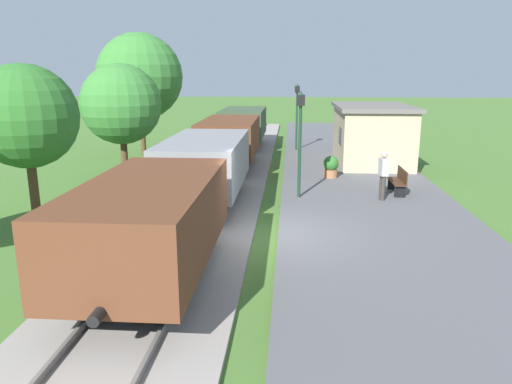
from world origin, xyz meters
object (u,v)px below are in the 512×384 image
person_waiting (383,173)px  lamp_post_near (300,125)px  station_hut (371,134)px  bench_down_platform (360,141)px  bench_near_hut (399,181)px  potted_planter (331,166)px  freight_train (220,152)px  tree_field_left (140,77)px  lamp_post_far (297,104)px  tree_trackside_far (121,104)px  tree_trackside_mid (26,117)px

person_waiting → lamp_post_near: (-2.86, 0.18, 1.62)m
station_hut → bench_down_platform: station_hut is taller
bench_near_hut → lamp_post_near: lamp_post_near is taller
potted_planter → freight_train: bearing=-172.3°
tree_field_left → lamp_post_far: bearing=7.2°
station_hut → tree_field_left: (-12.14, 2.62, 2.66)m
potted_planter → tree_trackside_far: (-8.75, -0.19, 2.53)m
freight_train → lamp_post_near: (3.22, -2.74, 1.41)m
bench_near_hut → tree_trackside_far: bearing=167.8°
tree_trackside_mid → tree_field_left: tree_field_left is taller
lamp_post_far → tree_field_left: bearing=-172.8°
freight_train → bench_down_platform: (6.84, 8.46, -0.68)m
potted_planter → lamp_post_far: 7.81m
freight_train → tree_trackside_far: tree_trackside_far is taller
bench_near_hut → potted_planter: potted_planter is taller
bench_near_hut → lamp_post_far: size_ratio=0.41×
bench_down_platform → tree_trackside_mid: (-11.71, -14.08, 2.56)m
bench_near_hut → tree_trackside_mid: 12.54m
bench_down_platform → lamp_post_far: (-3.63, -0.43, 2.08)m
bench_down_platform → tree_field_left: bearing=-172.9°
station_hut → bench_near_hut: (0.04, -6.26, -0.93)m
freight_train → bench_down_platform: bearing=51.0°
lamp_post_far → tree_trackside_mid: 15.87m
freight_train → lamp_post_far: lamp_post_far is taller
lamp_post_far → tree_trackside_far: 10.58m
person_waiting → tree_trackside_far: size_ratio=0.35×
bench_near_hut → tree_field_left: bearing=143.9°
lamp_post_near → freight_train: bearing=139.6°
freight_train → lamp_post_far: 8.76m
tree_trackside_mid → station_hut: bearing=40.4°
bench_near_hut → person_waiting: person_waiting is taller
lamp_post_near → tree_trackside_mid: (-8.09, -2.89, 0.48)m
person_waiting → tree_trackside_far: 10.96m
lamp_post_near → tree_field_left: (-8.56, 9.68, 1.51)m
tree_trackside_mid → tree_field_left: (-0.47, 12.56, 1.03)m
potted_planter → person_waiting: bearing=-67.3°
station_hut → bench_near_hut: station_hut is taller
lamp_post_far → lamp_post_near: bearing=-90.0°
potted_planter → lamp_post_near: bearing=-112.3°
bench_near_hut → tree_trackside_mid: tree_trackside_mid is taller
lamp_post_near → tree_field_left: bearing=131.5°
lamp_post_far → bench_down_platform: bearing=6.8°
lamp_post_far → tree_field_left: (-8.56, -1.08, 1.51)m
bench_down_platform → tree_trackside_far: size_ratio=0.30×
bench_near_hut → person_waiting: (-0.76, -0.97, 0.46)m
station_hut → tree_field_left: bearing=167.8°
station_hut → tree_field_left: 12.70m
bench_down_platform → bench_near_hut: bearing=-90.0°
tree_trackside_mid → bench_down_platform: bearing=50.2°
person_waiting → tree_field_left: bearing=-50.8°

